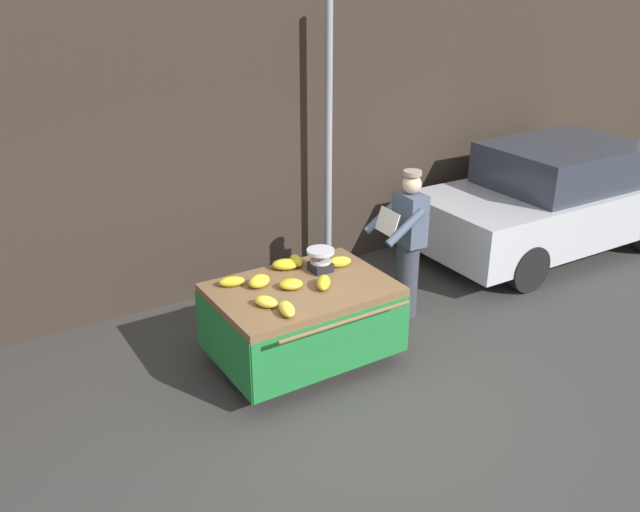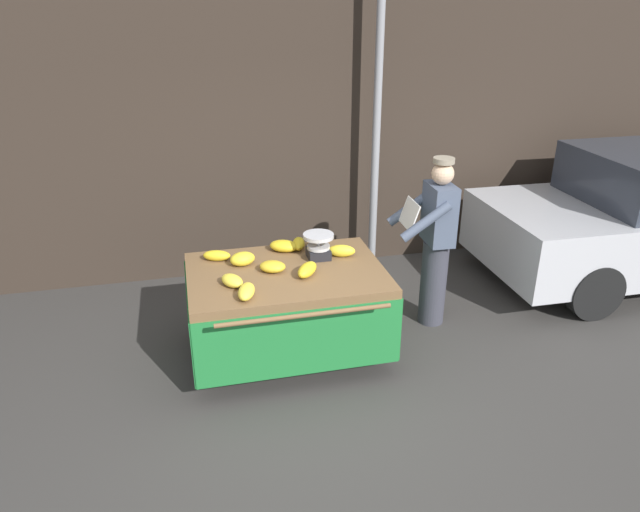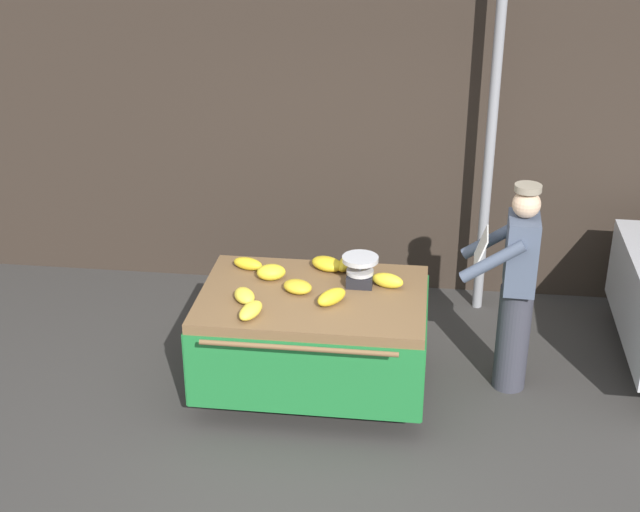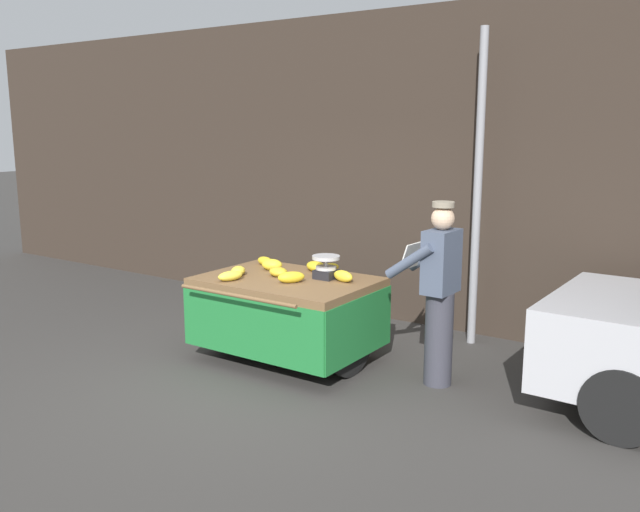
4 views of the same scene
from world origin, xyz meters
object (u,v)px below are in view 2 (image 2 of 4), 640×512
Objects in this scene: weighing_scale at (318,246)px; banana_bunch_6 at (246,291)px; banana_bunch_5 at (341,251)px; banana_bunch_7 at (232,281)px; banana_bunch_0 at (284,246)px; banana_bunch_3 at (273,267)px; banana_bunch_1 at (307,270)px; banana_bunch_4 at (243,259)px; banana_bunch_8 at (217,256)px; banana_cart at (287,293)px; vendor_person at (435,243)px; street_pole at (376,131)px; banana_bunch_2 at (298,244)px.

banana_bunch_6 is at bearing -140.34° from weighing_scale.
banana_bunch_5 is 1.10m from banana_bunch_7.
weighing_scale is 1.11× the size of banana_bunch_5.
banana_bunch_0 is (-0.28, 0.23, -0.07)m from weighing_scale.
banana_bunch_3 is at bearing 56.15° from banana_bunch_6.
banana_bunch_1 is 0.62m from banana_bunch_4.
banana_bunch_8 is at bearing 102.76° from banana_bunch_6.
banana_bunch_8 reaches higher than banana_cart.
banana_cart is at bearing -169.56° from vendor_person.
weighing_scale is at bearing 175.40° from banana_bunch_5.
banana_bunch_3 and banana_bunch_6 have the same top height.
street_pole reaches higher than banana_bunch_3.
vendor_person is at bearing 10.44° from banana_cart.
banana_bunch_7 is (-0.13, -0.39, -0.01)m from banana_bunch_4.
banana_bunch_1 is 0.16× the size of vendor_person.
weighing_scale reaches higher than banana_bunch_0.
banana_bunch_4 reaches higher than banana_bunch_5.
banana_bunch_4 reaches higher than banana_bunch_2.
banana_bunch_3 is at bearing -157.06° from weighing_scale.
banana_bunch_5 is 0.93× the size of banana_bunch_6.
street_pole is 12.43× the size of banana_bunch_1.
banana_bunch_7 and banana_bunch_8 have the same top height.
banana_cart is 0.29m from banana_bunch_3.
street_pole is 2.68m from banana_bunch_7.
vendor_person reaches higher than banana_bunch_8.
banana_cart is at bearing 45.85° from banana_bunch_6.
street_pole reaches higher than vendor_person.
vendor_person is at bearing 9.44° from banana_bunch_3.
banana_bunch_2 is 1.33m from vendor_person.
banana_bunch_4 reaches higher than banana_bunch_0.
banana_bunch_7 is at bearing -81.30° from banana_bunch_8.
banana_bunch_2 is 1.12× the size of banana_bunch_4.
weighing_scale reaches higher than banana_bunch_6.
banana_bunch_3 is 0.84× the size of banana_bunch_6.
banana_bunch_4 is 0.98× the size of banana_bunch_7.
banana_cart is at bearing -97.64° from banana_bunch_0.
banana_bunch_3 is at bearing -39.86° from banana_bunch_4.
vendor_person reaches higher than banana_bunch_3.
banana_bunch_5 reaches higher than banana_bunch_7.
banana_bunch_5 is 1.12m from banana_bunch_6.
street_pole reaches higher than weighing_scale.
banana_bunch_4 is (-0.41, -0.22, 0.01)m from banana_bunch_0.
banana_bunch_8 is at bearing 170.99° from banana_bunch_5.
banana_bunch_1 is 1.18× the size of banana_bunch_7.
banana_bunch_4 is at bearing 71.40° from banana_bunch_7.
banana_bunch_4 is 0.27m from banana_bunch_8.
banana_bunch_3 is 0.42m from banana_bunch_7.
weighing_scale reaches higher than banana_bunch_4.
banana_bunch_3 is at bearing 176.11° from banana_cart.
weighing_scale is 0.37m from banana_bunch_0.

